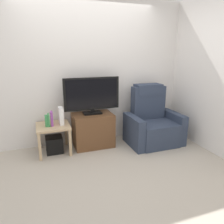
% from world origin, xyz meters
% --- Properties ---
extents(ground_plane, '(6.40, 6.40, 0.00)m').
position_xyz_m(ground_plane, '(0.00, 0.00, 0.00)').
color(ground_plane, '#B2A899').
extents(wall_back, '(6.40, 0.06, 2.60)m').
position_xyz_m(wall_back, '(0.00, 1.13, 1.30)').
color(wall_back, silver).
rests_on(wall_back, ground).
extents(wall_side, '(0.06, 4.48, 2.60)m').
position_xyz_m(wall_side, '(1.88, 0.00, 1.30)').
color(wall_side, silver).
rests_on(wall_side, ground).
extents(tv_stand, '(0.70, 0.48, 0.60)m').
position_xyz_m(tv_stand, '(0.01, 0.83, 0.30)').
color(tv_stand, brown).
rests_on(tv_stand, ground).
extents(television, '(0.98, 0.20, 0.65)m').
position_xyz_m(television, '(0.01, 0.84, 0.94)').
color(television, black).
rests_on(television, tv_stand).
extents(recliner_armchair, '(0.98, 0.78, 1.08)m').
position_xyz_m(recliner_armchair, '(1.11, 0.61, 0.37)').
color(recliner_armchair, '#2D384C').
rests_on(recliner_armchair, ground).
extents(side_table, '(0.54, 0.54, 0.49)m').
position_xyz_m(side_table, '(-0.69, 0.78, 0.41)').
color(side_table, tan).
rests_on(side_table, ground).
extents(subwoofer_box, '(0.28, 0.28, 0.28)m').
position_xyz_m(subwoofer_box, '(-0.69, 0.78, 0.14)').
color(subwoofer_box, black).
rests_on(subwoofer_box, ground).
extents(book_leftmost, '(0.04, 0.12, 0.18)m').
position_xyz_m(book_leftmost, '(-0.79, 0.76, 0.58)').
color(book_leftmost, '#388C4C').
rests_on(book_leftmost, side_table).
extents(book_middle, '(0.03, 0.13, 0.20)m').
position_xyz_m(book_middle, '(-0.75, 0.76, 0.59)').
color(book_middle, '#388C4C').
rests_on(book_middle, side_table).
extents(book_rightmost, '(0.04, 0.12, 0.24)m').
position_xyz_m(book_rightmost, '(-0.70, 0.76, 0.61)').
color(book_rightmost, purple).
rests_on(book_rightmost, side_table).
extents(game_console, '(0.07, 0.20, 0.29)m').
position_xyz_m(game_console, '(-0.54, 0.79, 0.63)').
color(game_console, white).
rests_on(game_console, side_table).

